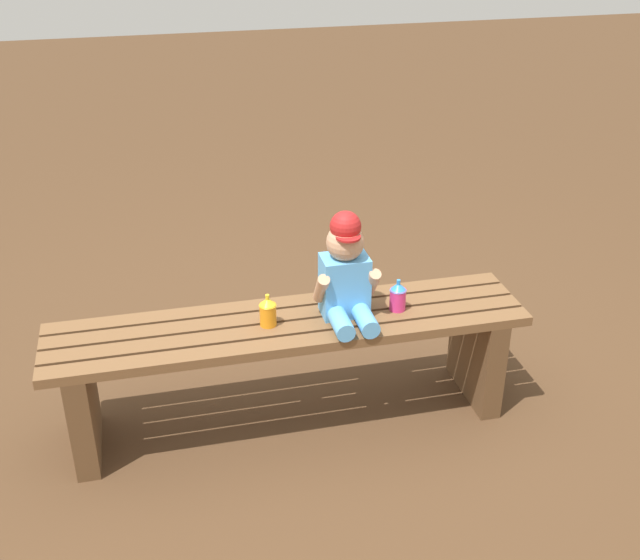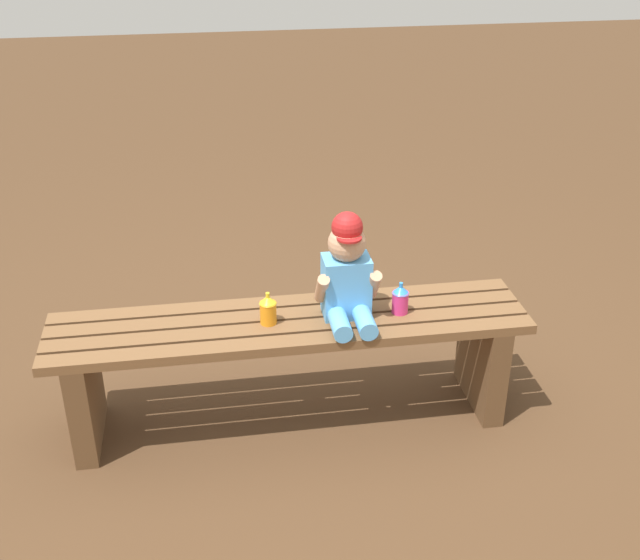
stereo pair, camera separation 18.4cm
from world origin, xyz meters
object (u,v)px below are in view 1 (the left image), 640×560
object	(u,v)px
sippy_cup_left	(268,311)
child_figure	(346,272)
sippy_cup_right	(398,296)
park_bench	(289,353)

from	to	relation	value
sippy_cup_left	child_figure	bearing A→B (deg)	0.66
sippy_cup_left	sippy_cup_right	world-z (taller)	same
park_bench	sippy_cup_right	bearing A→B (deg)	-1.83
park_bench	sippy_cup_right	size ratio (longest dim) A/B	14.15
park_bench	sippy_cup_right	distance (m)	0.45
child_figure	sippy_cup_left	bearing A→B (deg)	-179.34
park_bench	sippy_cup_left	xyz separation A→B (m)	(-0.08, -0.01, 0.20)
park_bench	child_figure	bearing A→B (deg)	-2.66
park_bench	child_figure	distance (m)	0.38
park_bench	child_figure	xyz separation A→B (m)	(0.21, -0.01, 0.32)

